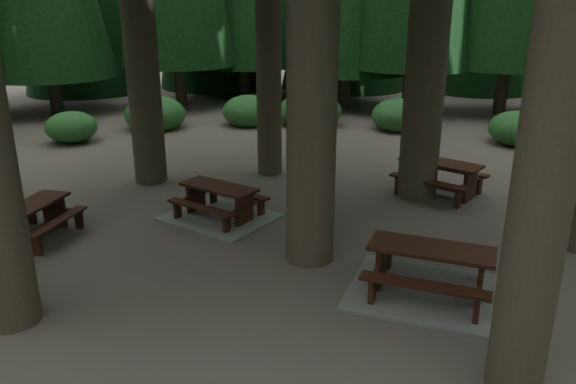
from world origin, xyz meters
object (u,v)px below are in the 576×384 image
(picnic_table_d, at_px, (440,173))
(picnic_table_a, at_px, (429,278))
(picnic_table_c, at_px, (220,208))
(picnic_table_b, at_px, (32,216))

(picnic_table_d, bearing_deg, picnic_table_a, -66.54)
(picnic_table_c, distance_m, picnic_table_d, 5.27)
(picnic_table_b, bearing_deg, picnic_table_d, -59.20)
(picnic_table_c, xyz_separation_m, picnic_table_d, (4.39, 2.90, 0.29))
(picnic_table_a, distance_m, picnic_table_d, 5.01)
(picnic_table_b, height_order, picnic_table_d, picnic_table_d)
(picnic_table_a, xyz_separation_m, picnic_table_c, (-4.40, 2.10, -0.04))
(picnic_table_a, distance_m, picnic_table_b, 7.43)
(picnic_table_a, relative_size, picnic_table_c, 0.99)
(picnic_table_b, distance_m, picnic_table_c, 3.63)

